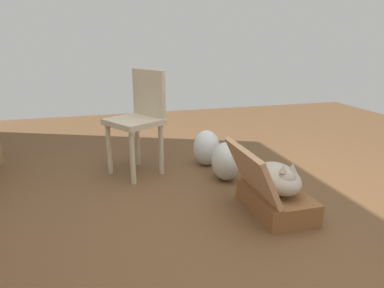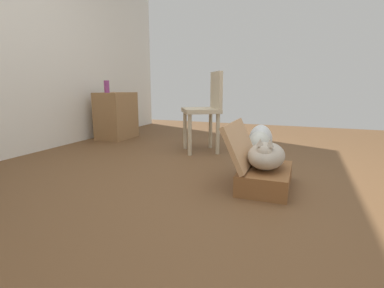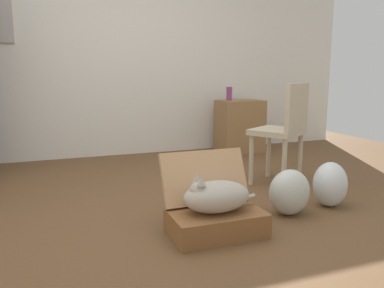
% 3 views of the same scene
% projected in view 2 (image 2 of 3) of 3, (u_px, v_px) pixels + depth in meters
% --- Properties ---
extents(ground_plane, '(7.68, 7.68, 0.00)m').
position_uv_depth(ground_plane, '(199.00, 184.00, 2.34)').
color(ground_plane, brown).
rests_on(ground_plane, ground).
extents(suitcase_base, '(0.60, 0.37, 0.16)m').
position_uv_depth(suitcase_base, '(265.00, 178.00, 2.25)').
color(suitcase_base, brown).
rests_on(suitcase_base, ground).
extents(suitcase_lid, '(0.60, 0.19, 0.35)m').
position_uv_depth(suitcase_lid, '(240.00, 144.00, 2.27)').
color(suitcase_lid, tan).
rests_on(suitcase_lid, suitcase_base).
extents(cat, '(0.52, 0.28, 0.25)m').
position_uv_depth(cat, '(266.00, 155.00, 2.21)').
color(cat, '#B2A899').
rests_on(cat, suitcase_base).
extents(plastic_bag_white, '(0.31, 0.24, 0.34)m').
position_uv_depth(plastic_bag_white, '(259.00, 148.00, 2.88)').
color(plastic_bag_white, silver).
rests_on(plastic_bag_white, ground).
extents(plastic_bag_clear, '(0.26, 0.26, 0.35)m').
position_uv_depth(plastic_bag_clear, '(260.00, 140.00, 3.26)').
color(plastic_bag_clear, silver).
rests_on(plastic_bag_clear, ground).
extents(side_table, '(0.56, 0.41, 0.68)m').
position_uv_depth(side_table, '(116.00, 116.00, 4.30)').
color(side_table, olive).
rests_on(side_table, ground).
extents(vase_tall, '(0.07, 0.07, 0.17)m').
position_uv_depth(vase_tall, '(107.00, 87.00, 4.10)').
color(vase_tall, '#8C387A').
rests_on(vase_tall, side_table).
extents(chair, '(0.58, 0.57, 0.94)m').
position_uv_depth(chair, '(206.00, 107.00, 3.41)').
color(chair, beige).
rests_on(chair, ground).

